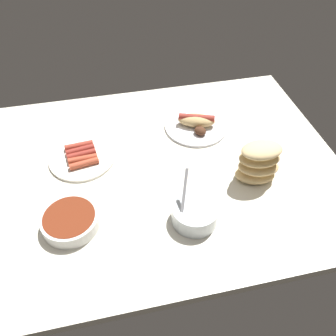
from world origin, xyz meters
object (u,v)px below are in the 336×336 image
at_px(plate_sausages, 82,157).
at_px(bowl_chili, 70,220).
at_px(plate_hotdog_assembled, 196,124).
at_px(bread_stack, 259,162).
at_px(bowl_coleslaw, 195,213).

bearing_deg(plate_sausages, bowl_chili, 80.99).
height_order(plate_hotdog_assembled, bread_stack, bread_stack).
relative_size(bowl_coleslaw, bowl_chili, 0.97).
distance_m(bowl_coleslaw, bread_stack, 0.26).
height_order(bowl_coleslaw, bread_stack, bowl_coleslaw).
distance_m(bowl_chili, plate_hotdog_assembled, 0.57).
bearing_deg(plate_sausages, bread_stack, 158.41).
xyz_separation_m(bowl_chili, bread_stack, (-0.57, -0.06, 0.05)).
bearing_deg(bowl_chili, bowl_coleslaw, 170.94).
height_order(bowl_coleslaw, plate_hotdog_assembled, bowl_coleslaw).
bearing_deg(plate_hotdog_assembled, bowl_coleslaw, 73.57).
bearing_deg(bread_stack, bowl_chili, 5.73).
bearing_deg(plate_hotdog_assembled, bowl_chili, 36.80).
relative_size(plate_hotdog_assembled, bread_stack, 1.59).
height_order(bowl_chili, plate_hotdog_assembled, plate_hotdog_assembled).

